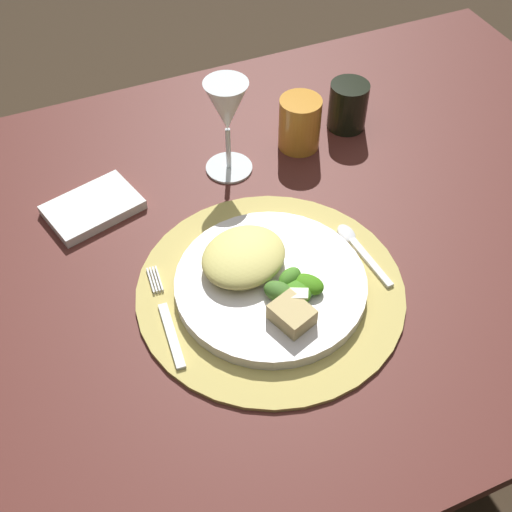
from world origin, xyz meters
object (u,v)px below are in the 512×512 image
object	(u,v)px
dinner_plate	(271,284)
fork	(167,320)
wine_glass	(227,111)
napkin	(93,207)
amber_tumbler	(300,123)
dark_tumbler	(348,106)
spoon	(356,245)
dining_table	(248,306)

from	to	relation	value
dinner_plate	fork	bearing A→B (deg)	179.02
wine_glass	napkin	bearing A→B (deg)	-177.41
amber_tumbler	dark_tumbler	bearing A→B (deg)	8.99
dinner_plate	spoon	xyz separation A→B (m)	(0.14, 0.02, -0.01)
dinner_plate	napkin	bearing A→B (deg)	126.65
napkin	amber_tumbler	bearing A→B (deg)	3.35
dining_table	fork	distance (m)	0.24
fork	wine_glass	distance (m)	0.33
dinner_plate	amber_tumbler	xyz separation A→B (m)	(0.17, 0.27, 0.03)
dinner_plate	napkin	xyz separation A→B (m)	(-0.18, 0.25, -0.01)
fork	amber_tumbler	distance (m)	0.41
dinner_plate	fork	size ratio (longest dim) A/B	1.51
amber_tumbler	dinner_plate	bearing A→B (deg)	-122.46
dining_table	dinner_plate	world-z (taller)	dinner_plate
amber_tumbler	dark_tumbler	size ratio (longest dim) A/B	1.08
napkin	dark_tumbler	bearing A→B (deg)	4.58
dining_table	spoon	size ratio (longest dim) A/B	10.77
dark_tumbler	spoon	bearing A→B (deg)	-115.40
dining_table	spoon	bearing A→B (deg)	-29.20
dinner_plate	wine_glass	distance (m)	0.28
spoon	dark_tumbler	distance (m)	0.29
spoon	napkin	size ratio (longest dim) A/B	0.97
dining_table	amber_tumbler	distance (m)	0.31
spoon	wine_glass	bearing A→B (deg)	113.68
napkin	amber_tumbler	distance (m)	0.36
dining_table	wine_glass	size ratio (longest dim) A/B	8.71
dinner_plate	napkin	distance (m)	0.31
napkin	wine_glass	size ratio (longest dim) A/B	0.84
dining_table	spoon	distance (m)	0.23
napkin	wine_glass	distance (m)	0.25
amber_tumbler	dark_tumbler	world-z (taller)	amber_tumbler
dining_table	dinner_plate	size ratio (longest dim) A/B	5.43
fork	spoon	size ratio (longest dim) A/B	1.31
spoon	amber_tumbler	size ratio (longest dim) A/B	1.47
fork	napkin	distance (m)	0.25
napkin	amber_tumbler	world-z (taller)	amber_tumbler
dining_table	dinner_plate	distance (m)	0.20
spoon	amber_tumbler	world-z (taller)	amber_tumbler
fork	dining_table	bearing A→B (deg)	32.50
wine_glass	amber_tumbler	distance (m)	0.15
fork	spoon	world-z (taller)	spoon
dining_table	wine_glass	xyz separation A→B (m)	(0.03, 0.16, 0.27)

